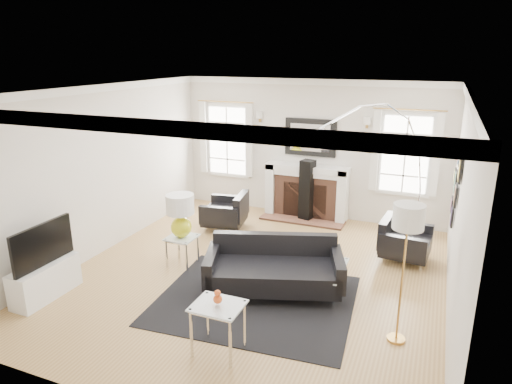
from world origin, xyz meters
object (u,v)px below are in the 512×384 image
at_px(coffee_table, 313,267).
at_px(gourd_lamp, 180,213).
at_px(armchair_left, 227,212).
at_px(sofa, 274,269).
at_px(fireplace, 306,192).
at_px(armchair_right, 402,242).
at_px(arc_floor_lamp, 372,171).

relative_size(coffee_table, gourd_lamp, 1.25).
bearing_deg(armchair_left, coffee_table, -38.37).
bearing_deg(sofa, fireplace, 97.99).
distance_m(armchair_right, gourd_lamp, 3.63).
distance_m(armchair_left, gourd_lamp, 1.82).
height_order(sofa, armchair_right, sofa).
bearing_deg(armchair_right, arc_floor_lamp, 163.24).
bearing_deg(armchair_left, fireplace, 43.66).
bearing_deg(coffee_table, sofa, -157.16).
distance_m(armchair_right, arc_floor_lamp, 1.26).
xyz_separation_m(coffee_table, gourd_lamp, (-2.15, -0.00, 0.53)).
bearing_deg(armchair_right, sofa, -132.29).
relative_size(sofa, arc_floor_lamp, 0.80).
height_order(armchair_right, coffee_table, armchair_right).
relative_size(sofa, gourd_lamp, 2.98).
height_order(sofa, gourd_lamp, gourd_lamp).
height_order(fireplace, gourd_lamp, gourd_lamp).
height_order(fireplace, coffee_table, fireplace).
relative_size(armchair_right, arc_floor_lamp, 0.35).
height_order(armchair_right, gourd_lamp, gourd_lamp).
relative_size(fireplace, armchair_right, 1.87).
xyz_separation_m(sofa, armchair_right, (1.60, 1.76, -0.02)).
relative_size(armchair_left, gourd_lamp, 1.40).
distance_m(fireplace, arc_floor_lamp, 2.05).
relative_size(armchair_left, coffee_table, 1.12).
distance_m(gourd_lamp, arc_floor_lamp, 3.20).
distance_m(sofa, arc_floor_lamp, 2.43).
relative_size(gourd_lamp, arc_floor_lamp, 0.27).
height_order(armchair_left, coffee_table, armchair_left).
xyz_separation_m(armchair_left, armchair_right, (3.27, -0.18, -0.01)).
bearing_deg(gourd_lamp, arc_floor_lamp, 33.09).
height_order(fireplace, arc_floor_lamp, arc_floor_lamp).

